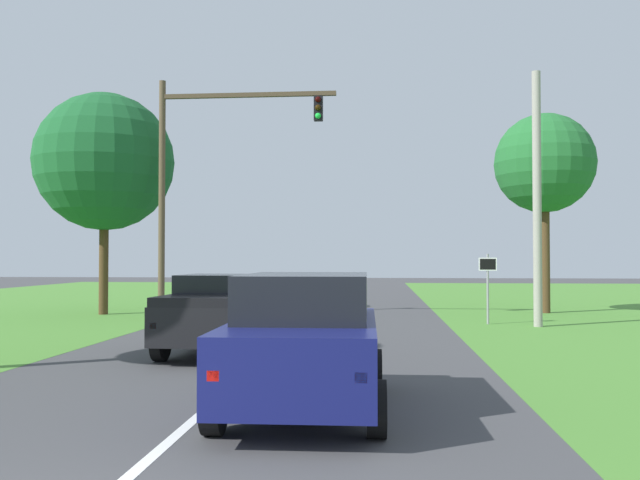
{
  "coord_description": "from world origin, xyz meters",
  "views": [
    {
      "loc": [
        2.55,
        -4.46,
        2.24
      ],
      "look_at": [
        0.76,
        15.95,
        2.77
      ],
      "focal_mm": 38.08,
      "sensor_mm": 36.0,
      "label": 1
    }
  ],
  "objects_px": {
    "pickup_truck_lead": "(222,313)",
    "utility_pole_right": "(537,198)",
    "oak_tree_right": "(544,164)",
    "keep_moving_sign": "(488,279)",
    "traffic_light": "(202,164)",
    "red_suv_near": "(306,339)",
    "extra_tree_1": "(105,162)"
  },
  "relations": [
    {
      "from": "keep_moving_sign",
      "to": "extra_tree_1",
      "type": "relative_size",
      "value": 0.27
    },
    {
      "from": "pickup_truck_lead",
      "to": "utility_pole_right",
      "type": "distance_m",
      "value": 11.62
    },
    {
      "from": "utility_pole_right",
      "to": "oak_tree_right",
      "type": "bearing_deg",
      "value": 74.25
    },
    {
      "from": "utility_pole_right",
      "to": "extra_tree_1",
      "type": "bearing_deg",
      "value": 167.94
    },
    {
      "from": "traffic_light",
      "to": "red_suv_near",
      "type": "bearing_deg",
      "value": -69.49
    },
    {
      "from": "oak_tree_right",
      "to": "utility_pole_right",
      "type": "distance_m",
      "value": 6.13
    },
    {
      "from": "oak_tree_right",
      "to": "keep_moving_sign",
      "type": "bearing_deg",
      "value": -122.01
    },
    {
      "from": "keep_moving_sign",
      "to": "utility_pole_right",
      "type": "relative_size",
      "value": 0.28
    },
    {
      "from": "red_suv_near",
      "to": "pickup_truck_lead",
      "type": "xyz_separation_m",
      "value": [
        -2.6,
        5.71,
        -0.09
      ]
    },
    {
      "from": "traffic_light",
      "to": "keep_moving_sign",
      "type": "height_order",
      "value": "traffic_light"
    },
    {
      "from": "keep_moving_sign",
      "to": "oak_tree_right",
      "type": "distance_m",
      "value": 7.35
    },
    {
      "from": "keep_moving_sign",
      "to": "traffic_light",
      "type": "bearing_deg",
      "value": 172.97
    },
    {
      "from": "red_suv_near",
      "to": "oak_tree_right",
      "type": "xyz_separation_m",
      "value": [
        7.79,
        18.19,
        5.01
      ]
    },
    {
      "from": "traffic_light",
      "to": "oak_tree_right",
      "type": "relative_size",
      "value": 1.09
    },
    {
      "from": "pickup_truck_lead",
      "to": "oak_tree_right",
      "type": "distance_m",
      "value": 17.02
    },
    {
      "from": "red_suv_near",
      "to": "keep_moving_sign",
      "type": "relative_size",
      "value": 1.95
    },
    {
      "from": "red_suv_near",
      "to": "oak_tree_right",
      "type": "height_order",
      "value": "oak_tree_right"
    },
    {
      "from": "keep_moving_sign",
      "to": "utility_pole_right",
      "type": "bearing_deg",
      "value": -25.34
    },
    {
      "from": "oak_tree_right",
      "to": "red_suv_near",
      "type": "bearing_deg",
      "value": -113.19
    },
    {
      "from": "pickup_truck_lead",
      "to": "utility_pole_right",
      "type": "xyz_separation_m",
      "value": [
        8.81,
        6.87,
        3.22
      ]
    },
    {
      "from": "red_suv_near",
      "to": "keep_moving_sign",
      "type": "xyz_separation_m",
      "value": [
        4.73,
        13.29,
        0.48
      ]
    },
    {
      "from": "pickup_truck_lead",
      "to": "oak_tree_right",
      "type": "relative_size",
      "value": 0.61
    },
    {
      "from": "red_suv_near",
      "to": "oak_tree_right",
      "type": "relative_size",
      "value": 0.57
    },
    {
      "from": "oak_tree_right",
      "to": "extra_tree_1",
      "type": "xyz_separation_m",
      "value": [
        -17.57,
        -2.19,
        -0.02
      ]
    },
    {
      "from": "keep_moving_sign",
      "to": "oak_tree_right",
      "type": "bearing_deg",
      "value": 57.99
    },
    {
      "from": "oak_tree_right",
      "to": "utility_pole_right",
      "type": "relative_size",
      "value": 0.97
    },
    {
      "from": "pickup_truck_lead",
      "to": "utility_pole_right",
      "type": "relative_size",
      "value": 0.59
    },
    {
      "from": "oak_tree_right",
      "to": "extra_tree_1",
      "type": "height_order",
      "value": "extra_tree_1"
    },
    {
      "from": "red_suv_near",
      "to": "traffic_light",
      "type": "relative_size",
      "value": 0.52
    },
    {
      "from": "red_suv_near",
      "to": "utility_pole_right",
      "type": "bearing_deg",
      "value": 63.73
    },
    {
      "from": "pickup_truck_lead",
      "to": "oak_tree_right",
      "type": "xyz_separation_m",
      "value": [
        10.39,
        12.48,
        5.1
      ]
    },
    {
      "from": "keep_moving_sign",
      "to": "extra_tree_1",
      "type": "xyz_separation_m",
      "value": [
        -14.5,
        2.71,
        4.51
      ]
    }
  ]
}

